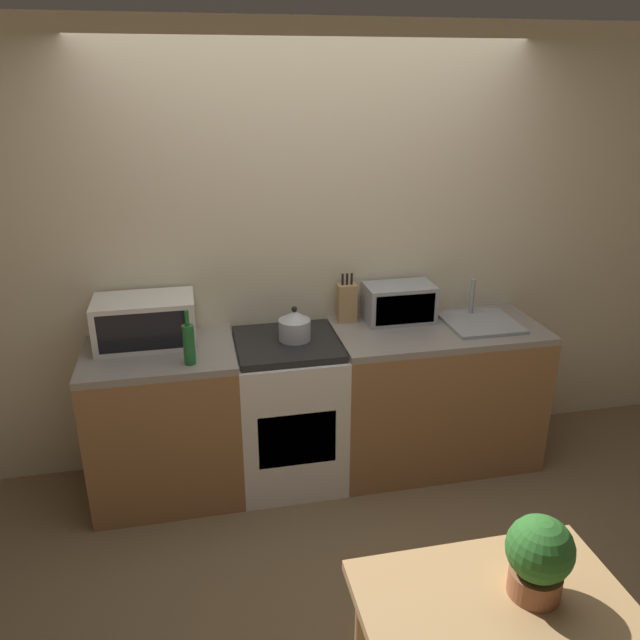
{
  "coord_description": "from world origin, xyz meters",
  "views": [
    {
      "loc": [
        -0.71,
        -2.53,
        2.31
      ],
      "look_at": [
        -0.04,
        0.59,
        1.05
      ],
      "focal_mm": 35.0,
      "sensor_mm": 36.0,
      "label": 1
    }
  ],
  "objects": [
    {
      "name": "ground_plane",
      "position": [
        0.0,
        0.0,
        0.0
      ],
      "size": [
        16.0,
        16.0,
        0.0
      ],
      "primitive_type": "plane",
      "color": "brown"
    },
    {
      "name": "microwave",
      "position": [
        -0.98,
        0.82,
        1.03
      ],
      "size": [
        0.55,
        0.33,
        0.27
      ],
      "color": "silver",
      "rests_on": "counter_left_run"
    },
    {
      "name": "stove_range",
      "position": [
        -0.21,
        0.69,
        0.45
      ],
      "size": [
        0.6,
        0.62,
        0.9
      ],
      "color": "silver",
      "rests_on": "ground_plane"
    },
    {
      "name": "counter_right_run",
      "position": [
        0.71,
        0.69,
        0.45
      ],
      "size": [
        1.25,
        0.62,
        0.9
      ],
      "color": "olive",
      "rests_on": "ground_plane"
    },
    {
      "name": "wall_back",
      "position": [
        0.0,
        1.03,
        1.3
      ],
      "size": [
        10.0,
        0.06,
        2.6
      ],
      "color": "beige",
      "rests_on": "ground_plane"
    },
    {
      "name": "kettle",
      "position": [
        -0.16,
        0.7,
        0.99
      ],
      "size": [
        0.18,
        0.18,
        0.2
      ],
      "color": "#B7B7BC",
      "rests_on": "stove_range"
    },
    {
      "name": "sink_basin",
      "position": [
        0.98,
        0.7,
        0.92
      ],
      "size": [
        0.42,
        0.42,
        0.24
      ],
      "color": "#999BA0",
      "rests_on": "counter_right_run"
    },
    {
      "name": "toaster_oven",
      "position": [
        0.51,
        0.86,
        1.01
      ],
      "size": [
        0.42,
        0.24,
        0.23
      ],
      "color": "#999BA0",
      "rests_on": "counter_right_run"
    },
    {
      "name": "counter_left_run",
      "position": [
        -0.92,
        0.69,
        0.45
      ],
      "size": [
        0.83,
        0.62,
        0.9
      ],
      "color": "olive",
      "rests_on": "ground_plane"
    },
    {
      "name": "knife_block",
      "position": [
        0.2,
        0.92,
        1.02
      ],
      "size": [
        0.11,
        0.08,
        0.3
      ],
      "color": "tan",
      "rests_on": "counter_right_run"
    },
    {
      "name": "potted_plant",
      "position": [
        0.29,
        -1.16,
        0.91
      ],
      "size": [
        0.21,
        0.21,
        0.28
      ],
      "color": "#9E5B3D",
      "rests_on": "dining_table"
    },
    {
      "name": "bottle",
      "position": [
        -0.75,
        0.5,
        1.02
      ],
      "size": [
        0.06,
        0.06,
        0.3
      ],
      "color": "#1E662D",
      "rests_on": "counter_left_run"
    }
  ]
}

